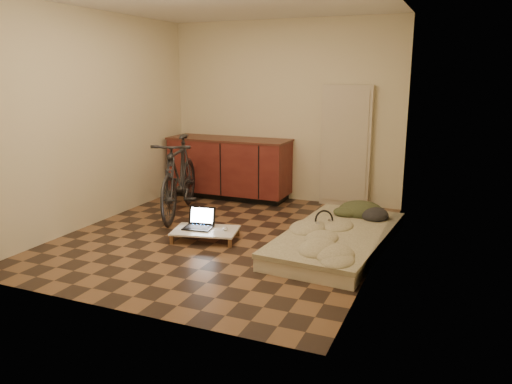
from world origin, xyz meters
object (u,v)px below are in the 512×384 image
at_px(bicycle, 179,173).
at_px(lap_desk, 205,231).
at_px(laptop, 199,223).
at_px(futon, 338,239).

distance_m(bicycle, lap_desk, 1.21).
xyz_separation_m(lap_desk, laptop, (-0.11, 0.06, 0.06)).
height_order(bicycle, lap_desk, bicycle).
distance_m(lap_desk, laptop, 0.14).
bearing_deg(laptop, futon, 2.37).
height_order(bicycle, laptop, bicycle).
bearing_deg(futon, bicycle, 173.81).
bearing_deg(bicycle, futon, -27.89).
relative_size(bicycle, lap_desk, 2.21).
relative_size(lap_desk, laptop, 2.26).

